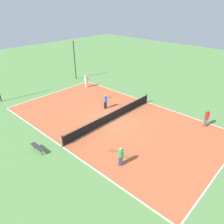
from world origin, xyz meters
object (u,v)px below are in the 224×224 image
tennis_ball_right_alley (57,108)px  player_far_white (86,80)px  player_coach_red (207,117)px  tennis_ball_far_baseline (114,95)px  bench (37,147)px  player_far_green (121,155)px  tennis_ball_near_net (48,96)px  fence_post_back_right (75,61)px  tennis_net (112,116)px  tennis_ball_left_sideline (144,117)px  player_near_blue (105,101)px

tennis_ball_right_alley → player_far_white: bearing=20.7°
player_coach_red → tennis_ball_far_baseline: 10.58m
bench → player_far_white: (11.13, 7.39, 0.61)m
player_far_green → tennis_ball_near_net: 14.18m
bench → player_far_green: player_far_green is taller
tennis_ball_right_alley → fence_post_back_right: (7.26, 5.90, 2.55)m
player_coach_red → tennis_net: bearing=-155.0°
player_far_green → player_coach_red: bearing=-137.3°
tennis_ball_far_baseline → tennis_ball_near_net: (-5.36, 5.42, 0.00)m
tennis_net → player_far_green: player_far_green is taller
tennis_ball_left_sideline → player_coach_red: bearing=-63.4°
player_near_blue → tennis_ball_far_baseline: 3.48m
player_far_green → tennis_ball_right_alley: player_far_green is taller
bench → player_near_blue: (8.50, 1.37, 0.50)m
player_coach_red → fence_post_back_right: size_ratio=0.31×
bench → player_coach_red: (12.00, -7.55, 0.54)m
bench → fence_post_back_right: fence_post_back_right is taller
tennis_net → tennis_ball_right_alley: 6.30m
bench → tennis_ball_left_sideline: size_ratio=20.64×
tennis_net → tennis_ball_far_baseline: bearing=41.3°
bench → tennis_ball_right_alley: 7.21m
tennis_net → player_coach_red: (4.88, -6.71, 0.41)m
player_far_white → fence_post_back_right: size_ratio=0.33×
tennis_net → bench: 7.17m
player_coach_red → player_near_blue: player_coach_red is taller
player_near_blue → tennis_ball_left_sideline: 4.33m
fence_post_back_right → player_coach_red: bearing=-91.1°
tennis_net → tennis_ball_right_alley: (-2.04, 5.94, -0.45)m
tennis_ball_far_baseline → fence_post_back_right: (0.87, 8.01, 2.55)m
tennis_ball_right_alley → tennis_ball_left_sideline: 9.04m
player_near_blue → tennis_net: bearing=-95.6°
bench → player_near_blue: bearing=-80.8°
player_far_green → fence_post_back_right: (9.29, 16.42, 1.77)m
bench → tennis_ball_near_net: (6.12, 8.40, -0.33)m
player_coach_red → player_near_blue: bearing=-169.7°
player_far_green → tennis_ball_far_baseline: size_ratio=21.27×
tennis_net → fence_post_back_right: fence_post_back_right is taller
tennis_ball_far_baseline → player_far_white: bearing=94.5°
player_far_white → player_coach_red: bearing=18.7°
tennis_net → tennis_ball_right_alley: size_ratio=162.69×
player_far_green → tennis_net: bearing=-75.5°
player_far_white → player_near_blue: player_far_white is taller
tennis_net → tennis_ball_near_net: bearing=96.2°
player_far_white → tennis_ball_right_alley: (-6.05, -2.29, -0.94)m
tennis_ball_right_alley → fence_post_back_right: fence_post_back_right is taller
player_coach_red → tennis_ball_far_baseline: size_ratio=23.41×
tennis_ball_near_net → fence_post_back_right: (6.23, 2.60, 2.55)m
tennis_net → tennis_ball_right_alley: tennis_net is taller
player_far_white → tennis_ball_near_net: size_ratio=24.94×
tennis_ball_right_alley → fence_post_back_right: size_ratio=0.01×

